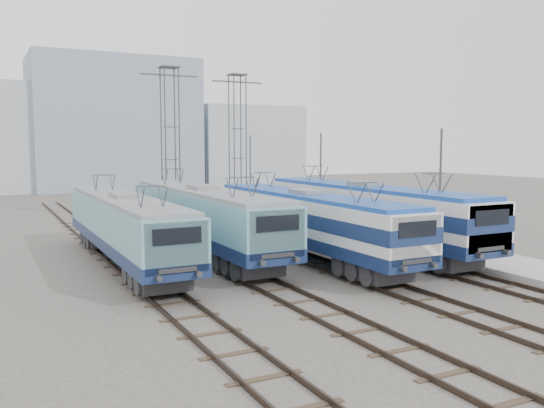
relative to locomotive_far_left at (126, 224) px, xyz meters
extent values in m
plane|color=#514C47|center=(6.75, -7.74, -2.16)|extent=(160.00, 160.00, 0.00)
cube|color=#9E9E99|center=(16.95, 0.26, -2.01)|extent=(4.00, 70.00, 0.30)
cube|color=#15244D|center=(0.00, 0.21, -0.83)|extent=(2.73, 17.24, 0.57)
cube|color=#659FAD|center=(0.00, 0.21, 0.32)|extent=(2.68, 17.24, 1.72)
cube|color=#659FAD|center=(0.00, -8.07, 0.15)|extent=(2.47, 0.67, 1.95)
cube|color=slate|center=(0.00, 0.21, 1.28)|extent=(2.47, 16.55, 0.19)
cube|color=#262628|center=(0.00, -5.53, -1.54)|extent=(2.01, 3.45, 0.65)
cube|color=#262628|center=(0.00, 5.96, -1.54)|extent=(2.01, 3.45, 0.65)
cube|color=#15244D|center=(4.50, 1.20, -0.76)|extent=(2.88, 18.16, 0.61)
cube|color=#659FAD|center=(4.50, 1.20, 0.45)|extent=(2.83, 18.16, 1.82)
cube|color=#659FAD|center=(4.50, -7.53, 0.26)|extent=(2.60, 0.71, 2.06)
cube|color=slate|center=(4.50, 1.20, 1.45)|extent=(2.60, 17.44, 0.20)
cube|color=#262628|center=(4.50, -4.85, -1.52)|extent=(2.12, 3.63, 0.68)
cube|color=#262628|center=(4.50, 7.25, -1.52)|extent=(2.12, 3.63, 0.68)
cube|color=#15244D|center=(9.00, -2.54, -0.81)|extent=(2.77, 17.47, 0.58)
cube|color=silver|center=(9.00, -2.54, 0.35)|extent=(2.72, 17.47, 1.75)
cube|color=#15244D|center=(9.00, -2.54, 0.31)|extent=(2.76, 17.49, 0.68)
cube|color=silver|center=(9.00, -10.94, 0.18)|extent=(2.50, 0.68, 1.98)
cube|color=#164096|center=(9.00, -2.54, 1.32)|extent=(2.50, 16.77, 0.19)
cube|color=#262628|center=(9.00, -8.36, -1.54)|extent=(2.04, 3.49, 0.66)
cube|color=#262628|center=(9.00, 3.29, -1.54)|extent=(2.04, 3.49, 0.66)
cube|color=#15244D|center=(13.50, -1.63, -0.73)|extent=(2.95, 18.62, 0.62)
cube|color=silver|center=(13.50, -1.63, 0.51)|extent=(2.90, 18.62, 1.86)
cube|color=#15244D|center=(13.50, -1.63, 0.45)|extent=(2.94, 18.64, 0.72)
cube|color=silver|center=(13.50, -10.58, 0.32)|extent=(2.66, 0.72, 2.11)
cube|color=#164096|center=(13.50, -1.63, 1.54)|extent=(2.66, 17.87, 0.21)
cube|color=#262628|center=(13.50, -7.83, -1.51)|extent=(2.17, 3.72, 0.70)
cube|color=#262628|center=(13.50, 4.58, -1.51)|extent=(2.17, 3.72, 0.70)
cylinder|color=#3F4247|center=(6.20, 13.71, 3.84)|extent=(0.10, 0.10, 12.00)
cylinder|color=#3F4247|center=(7.30, 13.71, 3.84)|extent=(0.10, 0.10, 12.00)
cylinder|color=#3F4247|center=(6.20, 14.81, 3.84)|extent=(0.10, 0.10, 12.00)
cylinder|color=#3F4247|center=(7.30, 14.81, 3.84)|extent=(0.10, 0.10, 12.00)
cube|color=#3F4247|center=(6.75, 14.26, 9.24)|extent=(4.50, 0.12, 0.12)
cylinder|color=#3F4247|center=(12.70, 15.71, 3.84)|extent=(0.10, 0.10, 12.00)
cylinder|color=#3F4247|center=(13.80, 15.71, 3.84)|extent=(0.10, 0.10, 12.00)
cylinder|color=#3F4247|center=(12.70, 16.81, 3.84)|extent=(0.10, 0.10, 12.00)
cylinder|color=#3F4247|center=(13.80, 16.81, 3.84)|extent=(0.10, 0.10, 12.00)
cube|color=#3F4247|center=(13.25, 16.26, 9.24)|extent=(4.50, 0.12, 0.12)
cylinder|color=#3F4247|center=(15.35, -5.74, 1.34)|extent=(0.12, 0.12, 7.00)
cylinder|color=#3F4247|center=(15.35, 6.26, 1.34)|extent=(0.12, 0.12, 7.00)
cylinder|color=#3F4247|center=(15.35, 18.26, 1.34)|extent=(0.12, 0.12, 7.00)
cone|color=red|center=(15.25, -8.22, -1.61)|extent=(0.33, 0.33, 0.49)
cube|color=#8391A4|center=(10.75, 54.26, 6.84)|extent=(22.00, 14.00, 18.00)
cube|color=#A2ABB5|center=(30.75, 54.26, 3.84)|extent=(16.00, 12.00, 12.00)
camera|label=1|loc=(-6.45, -28.83, 3.98)|focal=38.00mm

